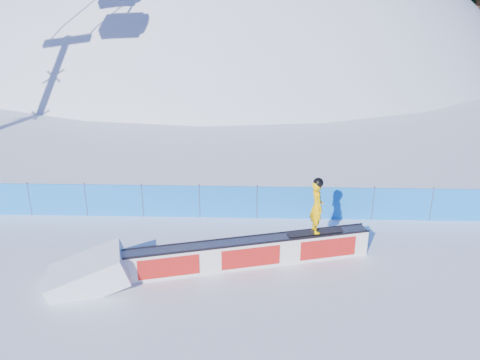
{
  "coord_description": "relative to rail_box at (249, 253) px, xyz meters",
  "views": [
    {
      "loc": [
        2.94,
        -12.35,
        8.39
      ],
      "look_at": [
        2.45,
        3.37,
        1.91
      ],
      "focal_mm": 40.0,
      "sensor_mm": 36.0,
      "label": 1
    }
  ],
  "objects": [
    {
      "name": "rail_box",
      "position": [
        0.0,
        0.0,
        0.0
      ],
      "size": [
        7.21,
        2.35,
        0.88
      ],
      "rotation": [
        0.0,
        0.0,
        0.26
      ],
      "color": "white",
      "rests_on": "ground"
    },
    {
      "name": "snow_hill",
      "position": [
        -2.77,
        40.67,
        -18.43
      ],
      "size": [
        64.0,
        64.0,
        64.0
      ],
      "color": "white",
      "rests_on": "ground"
    },
    {
      "name": "snow_ramp",
      "position": [
        -4.43,
        -1.16,
        -0.43
      ],
      "size": [
        2.56,
        1.95,
        1.42
      ],
      "primitive_type": null,
      "rotation": [
        0.0,
        -0.31,
        0.26
      ],
      "color": "white",
      "rests_on": "ground"
    },
    {
      "name": "safety_fence",
      "position": [
        -2.77,
        3.17,
        0.17
      ],
      "size": [
        22.05,
        0.05,
        1.3
      ],
      "color": "blue",
      "rests_on": "ground"
    },
    {
      "name": "ground",
      "position": [
        -2.77,
        -1.33,
        -0.43
      ],
      "size": [
        160.0,
        160.0,
        0.0
      ],
      "primitive_type": "plane",
      "color": "white",
      "rests_on": "ground"
    },
    {
      "name": "snowboarder",
      "position": [
        1.97,
        0.51,
        1.31
      ],
      "size": [
        1.7,
        0.72,
        1.75
      ],
      "rotation": [
        0.0,
        0.0,
        1.77
      ],
      "color": "black",
      "rests_on": "rail_box"
    }
  ]
}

